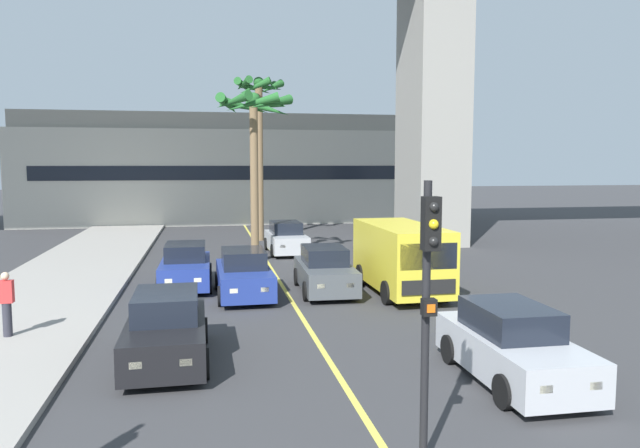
{
  "coord_description": "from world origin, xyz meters",
  "views": [
    {
      "loc": [
        -2.66,
        -0.02,
        4.44
      ],
      "look_at": [
        0.0,
        14.0,
        3.0
      ],
      "focal_mm": 33.74,
      "sensor_mm": 36.0,
      "label": 1
    }
  ],
  "objects": [
    {
      "name": "car_queue_sixth",
      "position": [
        -1.47,
        19.95,
        0.72
      ],
      "size": [
        1.89,
        4.13,
        1.56
      ],
      "color": "navy",
      "rests_on": "ground"
    },
    {
      "name": "car_queue_front",
      "position": [
        3.42,
        11.0,
        0.72
      ],
      "size": [
        1.86,
        4.11,
        1.56
      ],
      "color": "#B7BABF",
      "rests_on": "ground"
    },
    {
      "name": "pedestrian_near_crosswalk",
      "position": [
        -7.58,
        15.79,
        1.0
      ],
      "size": [
        0.34,
        0.22,
        1.62
      ],
      "color": "#2D2D38",
      "rests_on": "sidewalk_left"
    },
    {
      "name": "pier_building_backdrop",
      "position": [
        0.0,
        47.18,
        3.96
      ],
      "size": [
        32.05,
        8.04,
        8.05
      ],
      "color": "beige",
      "rests_on": "ground"
    },
    {
      "name": "car_queue_second",
      "position": [
        -3.44,
        21.88,
        0.72
      ],
      "size": [
        1.86,
        4.12,
        1.56
      ],
      "color": "navy",
      "rests_on": "ground"
    },
    {
      "name": "car_queue_third",
      "position": [
        1.33,
        20.12,
        0.72
      ],
      "size": [
        1.93,
        4.15,
        1.56
      ],
      "color": "#4C5156",
      "rests_on": "ground"
    },
    {
      "name": "traffic_light_median_near",
      "position": [
        0.43,
        7.99,
        2.71
      ],
      "size": [
        0.24,
        0.37,
        4.2
      ],
      "color": "black",
      "rests_on": "ground"
    },
    {
      "name": "car_queue_fourth",
      "position": [
        1.19,
        29.33,
        0.72
      ],
      "size": [
        1.89,
        4.13,
        1.56
      ],
      "color": "#B7BABF",
      "rests_on": "ground"
    },
    {
      "name": "palm_tree_near_median",
      "position": [
        0.38,
        34.59,
        7.17
      ],
      "size": [
        2.92,
        2.97,
        9.3
      ],
      "color": "brown",
      "rests_on": "ground"
    },
    {
      "name": "car_queue_fifth",
      "position": [
        -3.59,
        13.55,
        0.72
      ],
      "size": [
        1.87,
        4.12,
        1.56
      ],
      "color": "black",
      "rests_on": "ground"
    },
    {
      "name": "delivery_van",
      "position": [
        3.84,
        19.44,
        1.29
      ],
      "size": [
        2.2,
        5.27,
        2.36
      ],
      "color": "yellow",
      "rests_on": "ground"
    },
    {
      "name": "palm_tree_mid_median",
      "position": [
        -0.54,
        26.82,
        6.25
      ],
      "size": [
        3.54,
        3.57,
        7.54
      ],
      "color": "brown",
      "rests_on": "ground"
    },
    {
      "name": "lane_stripe_center",
      "position": [
        0.0,
        24.0,
        0.0
      ],
      "size": [
        0.14,
        56.0,
        0.01
      ],
      "primitive_type": "cube",
      "color": "#DBCC4C",
      "rests_on": "ground"
    }
  ]
}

